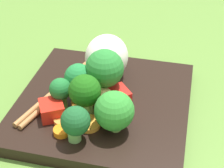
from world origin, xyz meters
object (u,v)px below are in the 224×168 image
rice_mound (107,57)px  broccoli_floret_1 (75,122)px  square_plate (104,104)px  chopstick_pair (72,79)px  carrot_slice_3 (82,104)px

rice_mound → broccoli_floret_1: (-14.19, 1.05, -0.55)cm
square_plate → chopstick_pair: size_ratio=1.01×
broccoli_floret_1 → carrot_slice_3: 6.88cm
carrot_slice_3 → chopstick_pair: size_ratio=0.13×
square_plate → broccoli_floret_1: bearing=168.3°
carrot_slice_3 → broccoli_floret_1: bearing=-171.7°
square_plate → rice_mound: size_ratio=3.28×
square_plate → carrot_slice_3: (-1.88, 2.65, 1.26)cm
broccoli_floret_1 → chopstick_pair: broccoli_floret_1 is taller
rice_mound → carrot_slice_3: size_ratio=2.42×
rice_mound → chopstick_pair: 6.15cm
square_plate → rice_mound: 7.32cm
square_plate → rice_mound: rice_mound is taller
square_plate → rice_mound: (5.94, 0.67, 4.23)cm
square_plate → chopstick_pair: (3.59, 5.54, 1.29)cm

